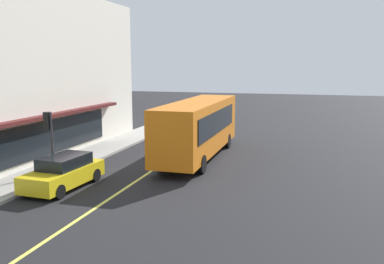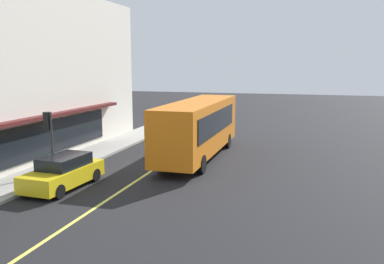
# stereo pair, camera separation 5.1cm
# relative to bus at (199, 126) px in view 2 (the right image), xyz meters

# --- Properties ---
(ground) EXTENTS (120.00, 120.00, 0.00)m
(ground) POSITION_rel_bus_xyz_m (-2.69, 1.60, -1.99)
(ground) COLOR black
(sidewalk) EXTENTS (80.00, 2.61, 0.15)m
(sidewalk) POSITION_rel_bus_xyz_m (-2.69, 6.79, -1.91)
(sidewalk) COLOR #9E9B93
(sidewalk) RESTS_ON ground
(lane_centre_stripe) EXTENTS (36.00, 0.16, 0.01)m
(lane_centre_stripe) POSITION_rel_bus_xyz_m (-2.69, 1.60, -1.98)
(lane_centre_stripe) COLOR #D8D14C
(lane_centre_stripe) RESTS_ON ground
(bus) EXTENTS (11.14, 2.64, 3.50)m
(bus) POSITION_rel_bus_xyz_m (0.00, 0.00, 0.00)
(bus) COLOR orange
(bus) RESTS_ON ground
(traffic_light) EXTENTS (0.30, 0.52, 3.20)m
(traffic_light) POSITION_rel_bus_xyz_m (-6.32, 6.15, 0.55)
(traffic_light) COLOR #2D2D33
(traffic_light) RESTS_ON sidewalk
(car_yellow) EXTENTS (4.39, 2.04, 1.52)m
(car_yellow) POSITION_rel_bus_xyz_m (-7.81, 4.39, -1.24)
(car_yellow) COLOR yellow
(car_yellow) RESTS_ON ground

